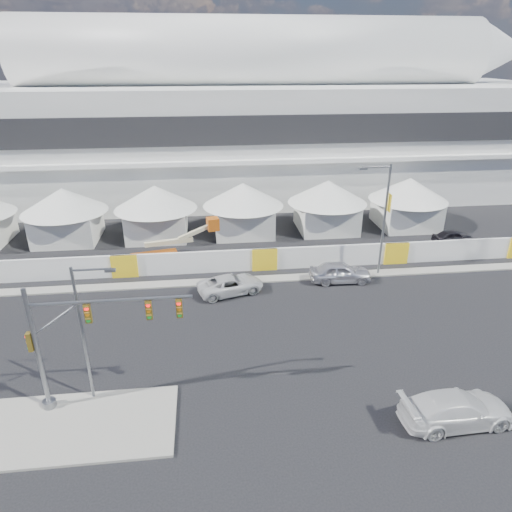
{
  "coord_description": "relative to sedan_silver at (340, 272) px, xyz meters",
  "views": [
    {
      "loc": [
        1.06,
        -21.69,
        17.4
      ],
      "look_at": [
        4.73,
        10.0,
        3.34
      ],
      "focal_mm": 32.0,
      "sensor_mm": 36.0,
      "label": 1
    }
  ],
  "objects": [
    {
      "name": "pickup_near",
      "position": [
        1.36,
        -16.32,
        -0.01
      ],
      "size": [
        2.65,
        5.95,
        1.7
      ],
      "primitive_type": "imported",
      "rotation": [
        0.0,
        0.0,
        1.62
      ],
      "color": "silver",
      "rests_on": "ground"
    },
    {
      "name": "boom_lift",
      "position": [
        -14.83,
        4.68,
        0.22
      ],
      "size": [
        8.15,
        2.59,
        4.04
      ],
      "rotation": [
        0.0,
        0.0,
        0.21
      ],
      "color": "#B95311",
      "rests_on": "ground"
    },
    {
      "name": "sedan_silver",
      "position": [
        0.0,
        0.0,
        0.0
      ],
      "size": [
        2.29,
        5.15,
        1.72
      ],
      "primitive_type": "imported",
      "rotation": [
        0.0,
        0.0,
        1.52
      ],
      "color": "silver",
      "rests_on": "ground"
    },
    {
      "name": "pickup_curb",
      "position": [
        -9.22,
        -0.94,
        -0.14
      ],
      "size": [
        3.74,
        5.69,
        1.45
      ],
      "primitive_type": "imported",
      "rotation": [
        0.0,
        0.0,
        1.85
      ],
      "color": "silver",
      "rests_on": "ground"
    },
    {
      "name": "median_island",
      "position": [
        -17.97,
        -14.49,
        -0.79
      ],
      "size": [
        10.0,
        5.0,
        0.15
      ],
      "primitive_type": "cube",
      "color": "gray",
      "rests_on": "ground"
    },
    {
      "name": "streetlight_curb",
      "position": [
        3.51,
        1.01,
        4.71
      ],
      "size": [
        2.84,
        0.64,
        9.6
      ],
      "color": "slate",
      "rests_on": "ground"
    },
    {
      "name": "traffic_mast",
      "position": [
        -17.92,
        -12.9,
        3.19
      ],
      "size": [
        8.29,
        0.69,
        7.11
      ],
      "color": "slate",
      "rests_on": "median_island"
    },
    {
      "name": "far_curb",
      "position": [
        8.03,
        1.01,
        -0.8
      ],
      "size": [
        80.0,
        1.2,
        0.12
      ],
      "primitive_type": "cube",
      "color": "gray",
      "rests_on": "ground"
    },
    {
      "name": "lot_car_b",
      "position": [
        13.68,
        6.88,
        -0.17
      ],
      "size": [
        1.69,
        4.09,
        1.39
      ],
      "primitive_type": "imported",
      "rotation": [
        0.0,
        0.0,
        1.58
      ],
      "color": "black",
      "rests_on": "ground"
    },
    {
      "name": "streetlight_median",
      "position": [
        -17.34,
        -12.31,
        3.8
      ],
      "size": [
        2.17,
        0.22,
        7.85
      ],
      "color": "slate",
      "rests_on": "median_island"
    },
    {
      "name": "stadium",
      "position": [
        -3.27,
        30.02,
        8.59
      ],
      "size": [
        80.0,
        24.8,
        21.98
      ],
      "color": "silver",
      "rests_on": "ground"
    },
    {
      "name": "hoarding_fence",
      "position": [
        -5.97,
        3.01,
        0.14
      ],
      "size": [
        70.0,
        0.25,
        2.0
      ],
      "primitive_type": "cube",
      "color": "white",
      "rests_on": "ground"
    },
    {
      "name": "ground",
      "position": [
        -11.97,
        -11.49,
        -0.86
      ],
      "size": [
        160.0,
        160.0,
        0.0
      ],
      "primitive_type": "plane",
      "color": "black",
      "rests_on": "ground"
    },
    {
      "name": "tent_row",
      "position": [
        -11.47,
        12.51,
        2.29
      ],
      "size": [
        53.4,
        8.4,
        5.4
      ],
      "color": "silver",
      "rests_on": "ground"
    }
  ]
}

